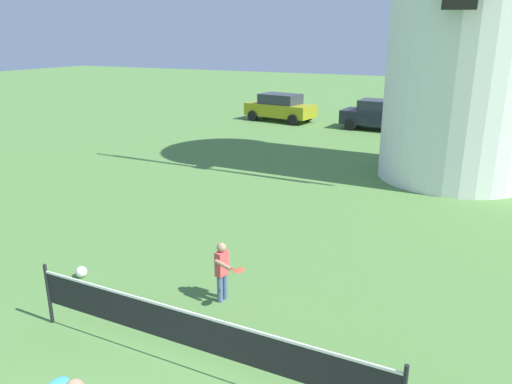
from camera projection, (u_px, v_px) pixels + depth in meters
name	position (u px, v px, depth m)	size (l,w,h in m)	color
tennis_net	(194.00, 331.00, 7.06)	(5.96, 0.06, 1.10)	black
player_far	(223.00, 269.00, 9.02)	(0.68, 0.57, 1.16)	slate
stray_ball	(81.00, 272.00, 10.08)	(0.23, 0.23, 0.23)	silver
parked_car_mustard	(280.00, 107.00, 28.37)	(4.15, 2.32, 1.56)	#999919
parked_car_black	(382.00, 115.00, 25.62)	(4.12, 2.02, 1.56)	#1E232D
parked_car_cream	(498.00, 124.00, 22.94)	(4.31, 2.11, 1.56)	silver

